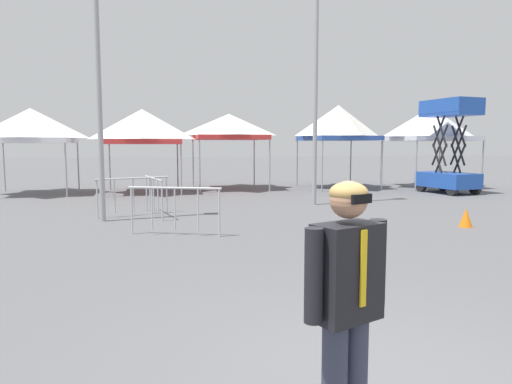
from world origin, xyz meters
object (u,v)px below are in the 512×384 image
canopy_tent_behind_right (229,127)px  canopy_tent_right_of_center (338,123)px  light_pole_opposite_side (97,45)px  canopy_tent_behind_left (31,126)px  traffic_cone_lot_center (466,218)px  crowd_barrier_near_person (133,189)px  canopy_tent_center (430,124)px  scissor_lift (448,165)px  crowd_barrier_by_lift (175,201)px  person_foreground (346,301)px  light_pole_near_lift (316,37)px  canopy_tent_behind_center (142,127)px  crowd_barrier_mid_lot (154,189)px

canopy_tent_behind_right → canopy_tent_right_of_center: size_ratio=0.89×
canopy_tent_right_of_center → light_pole_opposite_side: bearing=-142.2°
canopy_tent_behind_left → traffic_cone_lot_center: 16.09m
canopy_tent_right_of_center → crowd_barrier_near_person: (-8.75, -6.51, -2.21)m
canopy_tent_behind_right → canopy_tent_center: canopy_tent_center is taller
traffic_cone_lot_center → scissor_lift: bearing=58.3°
canopy_tent_behind_right → crowd_barrier_near_person: 8.33m
light_pole_opposite_side → crowd_barrier_by_lift: light_pole_opposite_side is taller
person_foreground → crowd_barrier_by_lift: person_foreground is taller
canopy_tent_right_of_center → canopy_tent_center: (4.34, -0.47, -0.03)m
canopy_tent_center → light_pole_opposite_side: size_ratio=0.47×
light_pole_near_lift → crowd_barrier_by_lift: light_pole_near_lift is taller
light_pole_opposite_side → traffic_cone_lot_center: bearing=-17.5°
scissor_lift → light_pole_opposite_side: (-13.07, -4.34, 3.31)m
canopy_tent_right_of_center → light_pole_opposite_side: light_pole_opposite_side is taller
light_pole_near_lift → traffic_cone_lot_center: size_ratio=21.14×
canopy_tent_behind_center → crowd_barrier_mid_lot: size_ratio=1.67×
light_pole_opposite_side → canopy_tent_behind_left: bearing=114.8°
canopy_tent_behind_right → canopy_tent_right_of_center: bearing=-7.0°
canopy_tent_behind_right → scissor_lift: size_ratio=0.88×
canopy_tent_center → light_pole_near_lift: 9.17m
traffic_cone_lot_center → crowd_barrier_mid_lot: bearing=155.1°
canopy_tent_behind_center → crowd_barrier_by_lift: size_ratio=1.74×
canopy_tent_behind_center → traffic_cone_lot_center: 12.93m
scissor_lift → crowd_barrier_by_lift: scissor_lift is taller
canopy_tent_right_of_center → crowd_barrier_near_person: size_ratio=1.90×
canopy_tent_behind_center → canopy_tent_center: size_ratio=0.93×
canopy_tent_behind_center → crowd_barrier_near_person: 6.68m
canopy_tent_behind_left → canopy_tent_center: (17.28, -0.61, 0.19)m
canopy_tent_behind_center → person_foreground: 17.28m
light_pole_opposite_side → crowd_barrier_by_lift: size_ratio=3.95×
canopy_tent_behind_left → canopy_tent_right_of_center: canopy_tent_right_of_center is taller
traffic_cone_lot_center → light_pole_near_lift: bearing=115.0°
scissor_lift → light_pole_near_lift: 8.18m
canopy_tent_behind_left → canopy_tent_behind_center: (4.31, -0.27, -0.02)m
person_foreground → crowd_barrier_near_person: size_ratio=0.90×
canopy_tent_behind_right → traffic_cone_lot_center: size_ratio=7.28×
crowd_barrier_by_lift → crowd_barrier_near_person: same height
light_pole_opposite_side → crowd_barrier_near_person: size_ratio=3.97×
canopy_tent_behind_right → crowd_barrier_near_person: canopy_tent_behind_right is taller
scissor_lift → crowd_barrier_near_person: size_ratio=1.93×
canopy_tent_behind_left → canopy_tent_right_of_center: (12.94, -0.14, 0.22)m
canopy_tent_center → person_foreground: 20.32m
canopy_tent_behind_left → crowd_barrier_mid_lot: 8.53m
canopy_tent_behind_center → light_pole_near_lift: bearing=-42.9°
person_foreground → scissor_lift: bearing=53.4°
light_pole_near_lift → canopy_tent_right_of_center: bearing=60.8°
scissor_lift → traffic_cone_lot_center: 8.37m
light_pole_opposite_side → crowd_barrier_mid_lot: light_pole_opposite_side is taller
canopy_tent_right_of_center → crowd_barrier_near_person: bearing=-143.3°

